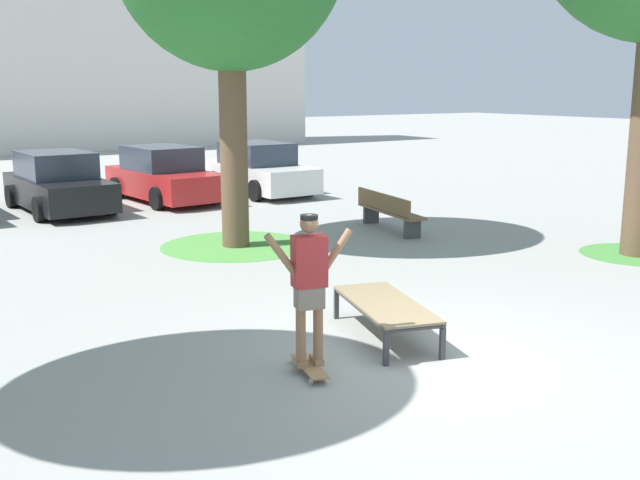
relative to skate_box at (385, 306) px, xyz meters
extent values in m
plane|color=#999993|center=(-0.07, -0.96, -0.41)|extent=(120.00, 120.00, 0.00)
cube|color=#38383D|center=(-0.07, 0.98, -0.22)|extent=(0.07, 0.07, 0.38)
cube|color=#38383D|center=(0.60, 0.78, -0.22)|extent=(0.07, 0.07, 0.38)
cube|color=#38383D|center=(-0.60, -0.78, -0.22)|extent=(0.07, 0.07, 0.38)
cube|color=#38383D|center=(0.07, -0.98, -0.22)|extent=(0.07, 0.07, 0.38)
cylinder|color=#38383D|center=(-0.34, 0.10, -0.01)|extent=(0.59, 1.84, 0.05)
cylinder|color=#38383D|center=(0.34, -0.10, -0.01)|extent=(0.59, 1.84, 0.05)
cylinder|color=#38383D|center=(0.26, 0.88, -0.01)|extent=(0.74, 0.26, 0.05)
cylinder|color=#38383D|center=(-0.26, -0.88, -0.01)|extent=(0.74, 0.26, 0.05)
cube|color=#847051|center=(0.00, 0.00, 0.03)|extent=(1.27, 2.04, 0.03)
cube|color=#9E754C|center=(-1.45, -0.50, -0.33)|extent=(0.39, 0.82, 0.02)
cylinder|color=silver|center=(-1.45, -0.21, -0.39)|extent=(0.04, 0.06, 0.06)
cylinder|color=silver|center=(-1.31, -0.25, -0.39)|extent=(0.04, 0.06, 0.06)
cylinder|color=silver|center=(-1.59, -0.76, -0.39)|extent=(0.04, 0.06, 0.06)
cylinder|color=silver|center=(-1.44, -0.79, -0.39)|extent=(0.04, 0.06, 0.06)
cylinder|color=#8E6647|center=(-1.55, -0.48, 0.09)|extent=(0.11, 0.11, 0.82)
cube|color=#99704C|center=(-1.53, -0.43, -0.29)|extent=(0.16, 0.26, 0.07)
cylinder|color=#8E6647|center=(-1.35, -0.53, 0.09)|extent=(0.11, 0.11, 0.82)
cube|color=#99704C|center=(-1.34, -0.48, -0.29)|extent=(0.16, 0.26, 0.07)
cube|color=#756B5B|center=(-1.45, -0.50, 0.46)|extent=(0.34, 0.27, 0.24)
cube|color=maroon|center=(-1.45, -0.50, 0.86)|extent=(0.40, 0.30, 0.56)
cylinder|color=#8E6647|center=(-1.74, -0.43, 0.94)|extent=(0.41, 0.17, 0.52)
cylinder|color=#8E6647|center=(-1.16, -0.58, 0.94)|extent=(0.41, 0.17, 0.52)
sphere|color=#8E6647|center=(-1.45, -0.50, 1.27)|extent=(0.20, 0.20, 0.20)
cylinder|color=black|center=(-1.45, -0.50, 1.34)|extent=(0.19, 0.19, 0.05)
cylinder|color=#47893D|center=(6.92, 1.16, -0.41)|extent=(2.06, 2.06, 0.01)
cylinder|color=brown|center=(0.95, 6.01, 1.50)|extent=(0.54, 0.54, 3.82)
cylinder|color=#519342|center=(0.95, 6.01, -0.41)|extent=(2.99, 2.99, 0.01)
cube|color=black|center=(-0.88, 12.22, 0.10)|extent=(1.86, 4.26, 0.70)
cube|color=#2D3847|center=(-0.88, 12.37, 0.77)|extent=(1.64, 2.16, 0.64)
cylinder|color=black|center=(0.03, 10.95, -0.11)|extent=(0.24, 0.61, 0.60)
cylinder|color=black|center=(-1.67, 10.89, -0.11)|extent=(0.24, 0.61, 0.60)
cylinder|color=black|center=(-0.08, 13.56, -0.11)|extent=(0.24, 0.61, 0.60)
cylinder|color=black|center=(-1.78, 13.49, -0.11)|extent=(0.24, 0.61, 0.60)
cube|color=red|center=(2.02, 12.41, 0.10)|extent=(2.02, 4.32, 0.70)
cube|color=#2D3847|center=(2.01, 12.56, 0.77)|extent=(1.72, 2.21, 0.64)
cylinder|color=black|center=(2.97, 11.18, -0.11)|extent=(0.27, 0.62, 0.60)
cylinder|color=black|center=(1.27, 11.05, -0.11)|extent=(0.27, 0.62, 0.60)
cylinder|color=black|center=(2.77, 13.77, -0.11)|extent=(0.27, 0.62, 0.60)
cylinder|color=black|center=(1.07, 13.64, -0.11)|extent=(0.27, 0.62, 0.60)
cube|color=silver|center=(4.92, 12.27, 0.10)|extent=(1.77, 4.23, 0.70)
cube|color=#2D3847|center=(4.91, 12.42, 0.77)|extent=(1.60, 2.13, 0.64)
cylinder|color=black|center=(5.79, 10.99, -0.11)|extent=(0.23, 0.60, 0.60)
cylinder|color=black|center=(4.09, 10.96, -0.11)|extent=(0.23, 0.60, 0.60)
cylinder|color=black|center=(5.74, 13.59, -0.11)|extent=(0.23, 0.60, 0.60)
cylinder|color=black|center=(4.04, 13.56, -0.11)|extent=(0.23, 0.60, 0.60)
cube|color=brown|center=(4.54, 5.60, 0.02)|extent=(0.87, 2.44, 0.06)
cube|color=brown|center=(4.34, 5.64, 0.24)|extent=(0.48, 2.37, 0.36)
cube|color=#424247|center=(4.71, 6.54, -0.21)|extent=(0.38, 0.15, 0.40)
cube|color=#424247|center=(4.36, 4.66, -0.21)|extent=(0.38, 0.15, 0.40)
camera|label=1|loc=(-5.64, -7.11, 2.70)|focal=42.07mm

